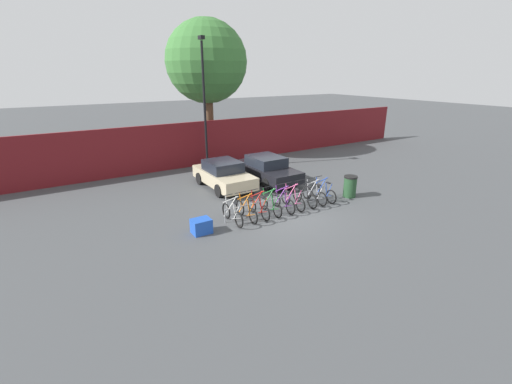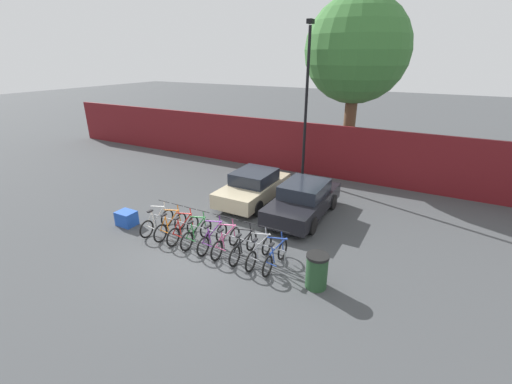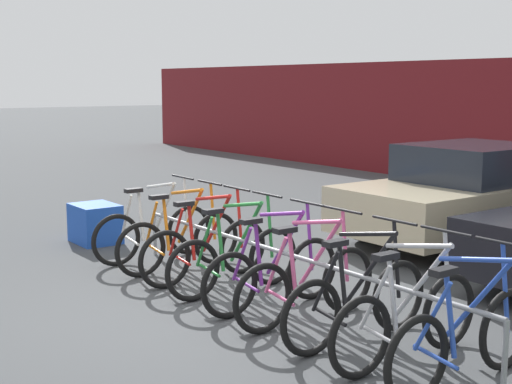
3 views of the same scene
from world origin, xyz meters
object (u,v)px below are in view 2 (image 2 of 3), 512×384
(tree_behind_hoarding, at_px, (357,51))
(bicycle_black, at_px, (243,247))
(bike_rack, at_px, (213,232))
(bicycle_blue, at_px, (275,257))
(bicycle_silver, at_px, (259,252))
(car_black, at_px, (303,200))
(bicycle_orange, at_px, (171,226))
(bicycle_green, at_px, (197,234))
(car_beige, at_px, (253,187))
(bicycle_pink, at_px, (226,242))
(cargo_crate, at_px, (127,218))
(trash_bin, at_px, (317,271))
(bicycle_red, at_px, (183,230))
(lamp_post, at_px, (306,98))
(bicycle_purple, at_px, (213,238))
(bicycle_white, at_px, (157,222))

(tree_behind_hoarding, bearing_deg, bicycle_black, -91.89)
(bike_rack, relative_size, bicycle_black, 3.13)
(bicycle_black, xyz_separation_m, bicycle_blue, (1.13, 0.00, 0.00))
(bicycle_silver, bearing_deg, car_black, 91.80)
(bicycle_orange, xyz_separation_m, bicycle_green, (1.16, 0.00, 0.00))
(car_beige, height_order, tree_behind_hoarding, tree_behind_hoarding)
(bicycle_pink, xyz_separation_m, bicycle_black, (0.67, 0.00, 0.00))
(bicycle_blue, bearing_deg, cargo_crate, -174.68)
(trash_bin, distance_m, tree_behind_hoarding, 12.67)
(bike_rack, distance_m, bicycle_green, 0.63)
(bicycle_red, relative_size, cargo_crate, 2.44)
(bike_rack, relative_size, car_beige, 1.34)
(lamp_post, height_order, tree_behind_hoarding, tree_behind_hoarding)
(bicycle_purple, distance_m, bicycle_black, 1.20)
(bicycle_purple, xyz_separation_m, car_black, (1.71, 3.83, 0.31))
(bicycle_blue, relative_size, cargo_crate, 2.44)
(bicycle_red, relative_size, bicycle_silver, 1.00)
(bicycle_green, xyz_separation_m, bicycle_purple, (0.67, 0.00, 0.00))
(car_beige, distance_m, tree_behind_hoarding, 8.96)
(bicycle_purple, height_order, cargo_crate, bicycle_purple)
(bicycle_red, relative_size, bicycle_black, 1.00)
(bicycle_white, distance_m, car_beige, 4.50)
(bicycle_purple, bearing_deg, tree_behind_hoarding, 78.49)
(bicycle_blue, distance_m, trash_bin, 1.45)
(bike_rack, xyz_separation_m, bicycle_purple, (0.08, -0.15, -0.13))
(bicycle_orange, xyz_separation_m, bicycle_purple, (1.84, 0.00, 0.00))
(bicycle_pink, distance_m, tree_behind_hoarding, 12.32)
(car_black, bearing_deg, bicycle_white, -137.60)
(bicycle_blue, bearing_deg, tree_behind_hoarding, 97.74)
(car_beige, height_order, car_black, same)
(bicycle_red, distance_m, bicycle_blue, 3.58)
(bicycle_green, xyz_separation_m, cargo_crate, (-3.22, -0.18, -0.10))
(bike_rack, bearing_deg, bicycle_purple, -62.28)
(bicycle_orange, height_order, tree_behind_hoarding, tree_behind_hoarding)
(car_black, height_order, cargo_crate, car_black)
(bicycle_red, bearing_deg, car_beige, 83.00)
(bicycle_black, distance_m, car_black, 3.87)
(bicycle_pink, height_order, cargo_crate, bicycle_pink)
(bicycle_green, relative_size, bicycle_purple, 1.00)
(bike_rack, relative_size, bicycle_purple, 3.13)
(bicycle_purple, height_order, trash_bin, bicycle_purple)
(bicycle_pink, relative_size, car_beige, 0.43)
(bicycle_purple, bearing_deg, bicycle_orange, 176.70)
(trash_bin, bearing_deg, bicycle_orange, 176.88)
(bicycle_blue, bearing_deg, bicycle_red, -176.35)
(bicycle_red, distance_m, car_beige, 4.19)
(bicycle_orange, distance_m, tree_behind_hoarding, 12.74)
(tree_behind_hoarding, bearing_deg, bicycle_red, -104.64)
(car_beige, bearing_deg, bicycle_pink, -72.78)
(bicycle_pink, height_order, car_beige, car_beige)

